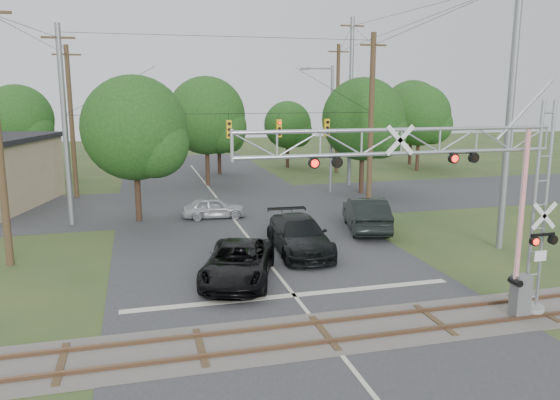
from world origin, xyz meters
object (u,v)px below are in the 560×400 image
object	(u,v)px
car_dark	(299,235)
sedan_silver	(214,207)
pickup_black	(238,263)
streetlight	(329,123)
traffic_signal_span	(244,125)
crossing_gantry	(458,190)

from	to	relation	value
car_dark	sedan_silver	world-z (taller)	car_dark
pickup_black	streetlight	distance (m)	21.67
car_dark	sedan_silver	size ratio (longest dim) A/B	1.53
car_dark	sedan_silver	xyz separation A→B (m)	(-2.99, 8.54, -0.20)
traffic_signal_span	pickup_black	world-z (taller)	traffic_signal_span
streetlight	sedan_silver	bearing A→B (deg)	-146.58
streetlight	crossing_gantry	bearing A→B (deg)	-100.26
crossing_gantry	car_dark	size ratio (longest dim) A/B	1.86
traffic_signal_span	car_dark	bearing A→B (deg)	-84.03
streetlight	pickup_black	bearing A→B (deg)	-119.80
crossing_gantry	traffic_signal_span	size ratio (longest dim) A/B	0.57
traffic_signal_span	streetlight	bearing A→B (deg)	37.87
crossing_gantry	sedan_silver	xyz separation A→B (m)	(-5.46, 17.93, -3.95)
car_dark	streetlight	world-z (taller)	streetlight
crossing_gantry	streetlight	size ratio (longest dim) A/B	1.15
crossing_gantry	streetlight	world-z (taller)	streetlight
car_dark	sedan_silver	bearing A→B (deg)	111.94
traffic_signal_span	car_dark	size ratio (longest dim) A/B	3.23
pickup_black	car_dark	world-z (taller)	car_dark
sedan_silver	streetlight	bearing A→B (deg)	-53.79
crossing_gantry	streetlight	xyz separation A→B (m)	(4.43, 24.45, 0.81)
crossing_gantry	traffic_signal_span	xyz separation A→B (m)	(-3.40, 18.36, 1.10)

